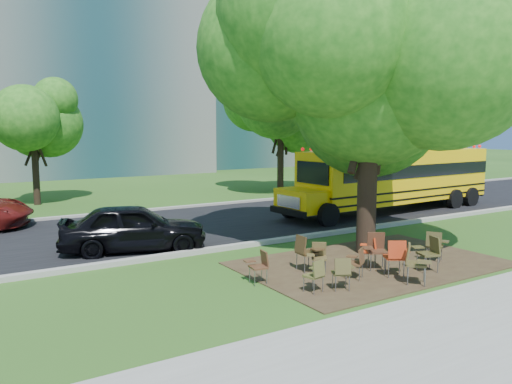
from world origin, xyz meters
TOP-DOWN VIEW (x-y plane):
  - ground at (0.00, 0.00)m, footprint 160.00×160.00m
  - sidewalk at (0.00, -5.00)m, footprint 60.00×4.00m
  - dirt_patch at (1.00, -0.50)m, footprint 7.00×4.50m
  - asphalt_road at (0.00, 7.00)m, footprint 80.00×8.00m
  - kerb_near at (0.00, 3.00)m, footprint 80.00×0.25m
  - kerb_far at (0.00, 11.10)m, footprint 80.00×0.25m
  - building_right at (24.00, 38.00)m, footprint 30.00×16.00m
  - bg_tree_2 at (-5.00, 16.00)m, footprint 4.80×4.80m
  - bg_tree_3 at (8.00, 14.00)m, footprint 5.60×5.60m
  - bg_tree_4 at (16.00, 13.00)m, footprint 5.00×5.00m
  - main_tree at (1.73, 0.48)m, footprint 7.20×7.20m
  - school_bus at (8.39, 5.48)m, footprint 11.27×2.99m
  - chair_0 at (-1.83, -1.63)m, footprint 0.52×0.53m
  - chair_1 at (-1.22, -1.83)m, footprint 0.66×0.52m
  - chair_2 at (-0.34, -1.35)m, footprint 0.52×0.66m
  - chair_3 at (0.68, -0.95)m, footprint 0.82×0.65m
  - chair_4 at (0.61, -1.73)m, footprint 0.81×0.64m
  - chair_5 at (0.50, -2.36)m, footprint 0.66×0.83m
  - chair_6 at (1.69, -1.83)m, footprint 0.58×0.74m
  - chair_7 at (2.59, -1.30)m, footprint 0.72×0.59m
  - chair_8 at (-2.49, -0.35)m, footprint 0.46×0.57m
  - chair_9 at (-0.78, -0.42)m, footprint 0.67×0.53m
  - chair_10 at (-0.98, -0.16)m, footprint 0.56×0.64m
  - chair_11 at (0.81, -0.67)m, footprint 0.55×0.69m
  - black_car at (-4.00, 4.30)m, footprint 4.58×2.89m

SIDE VIEW (x-z plane):
  - ground at x=0.00m, z-range 0.00..0.00m
  - dirt_patch at x=1.00m, z-range 0.00..0.03m
  - sidewalk at x=0.00m, z-range 0.00..0.04m
  - asphalt_road at x=0.00m, z-range 0.00..0.04m
  - kerb_near at x=0.00m, z-range 0.00..0.14m
  - kerb_far at x=0.00m, z-range 0.00..0.14m
  - chair_0 at x=-1.83m, z-range 0.09..0.86m
  - chair_2 at x=-0.34m, z-range 0.09..0.88m
  - chair_9 at x=-0.78m, z-range 0.09..0.88m
  - chair_8 at x=-2.49m, z-range 0.09..0.88m
  - chair_1 at x=-1.22m, z-range 0.09..0.88m
  - chair_11 at x=0.81m, z-range 0.10..0.91m
  - chair_7 at x=2.59m, z-range 0.10..0.98m
  - chair_6 at x=1.69m, z-range 0.11..1.04m
  - chair_10 at x=-0.98m, z-range 0.11..1.06m
  - chair_4 at x=0.61m, z-range 0.11..1.07m
  - chair_5 at x=0.50m, z-range 0.11..1.08m
  - chair_3 at x=0.68m, z-range 0.11..1.08m
  - black_car at x=-4.00m, z-range 0.00..1.45m
  - school_bus at x=8.39m, z-range 0.21..2.94m
  - bg_tree_2 at x=-5.00m, z-range 0.90..7.52m
  - bg_tree_4 at x=16.00m, z-range 0.92..7.77m
  - bg_tree_3 at x=8.00m, z-range 1.11..8.95m
  - main_tree at x=1.73m, z-range 0.91..9.94m
  - building_right at x=24.00m, z-range 0.00..25.00m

